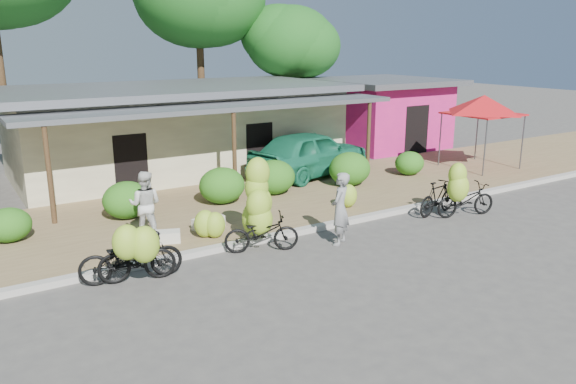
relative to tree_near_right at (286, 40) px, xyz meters
The scene contains 26 objects.
ground 17.11m from the tree_near_right, 116.58° to the right, with size 100.00×100.00×0.00m, color #464441.
sidewalk 13.08m from the tree_near_right, 127.25° to the right, with size 60.00×6.00×0.12m, color #8F744D.
curb 15.41m from the tree_near_right, 120.10° to the right, with size 60.00×0.25×0.15m, color #A8A399.
shop_main 8.84m from the tree_near_right, 153.26° to the right, with size 13.00×8.50×3.35m.
shop_pink 5.90m from the tree_near_right, 48.65° to the right, with size 6.00×6.00×3.25m.
tree_near_right is the anchor object (origin of this frame).
hedge_0 17.60m from the tree_near_right, 146.18° to the right, with size 1.11×1.00×0.86m, color #1D5513.
hedge_1 14.99m from the tree_near_right, 140.48° to the right, with size 1.35×1.22×1.05m, color #1D5513.
hedge_2 12.99m from the tree_near_right, 131.47° to the right, with size 1.44×1.29×1.12m, color #1D5513.
hedge_3 11.83m from the tree_near_right, 124.27° to the right, with size 1.45×1.30×1.13m, color #1D5513.
hedge_4 10.98m from the tree_near_right, 109.45° to the right, with size 1.49×1.34×1.16m, color #1D5513.
hedge_5 10.47m from the tree_near_right, 92.72° to the right, with size 1.13×1.02×0.88m, color #1D5513.
red_canopy 10.64m from the tree_near_right, 73.99° to the right, with size 3.50×3.50×2.86m.
bike_far_left 18.66m from the tree_near_right, 132.75° to the right, with size 2.13×1.46×1.48m.
bike_left 18.55m from the tree_near_right, 131.92° to the right, with size 1.85×1.28×1.41m.
bike_center 16.25m from the tree_near_right, 124.53° to the right, with size 1.92×1.48×2.24m.
bike_right 14.54m from the tree_near_right, 102.60° to the right, with size 1.77×1.30×1.67m.
bike_far_right 14.82m from the tree_near_right, 100.21° to the right, with size 1.99×1.08×0.99m.
loose_banana_a 16.04m from the tree_near_right, 129.87° to the right, with size 0.58×0.49×0.72m, color #98CC33.
loose_banana_b 16.05m from the tree_near_right, 128.90° to the right, with size 0.54×0.46×0.68m, color #98CC33.
loose_banana_c 13.49m from the tree_near_right, 113.62° to the right, with size 0.57×0.48×0.71m, color #98CC33.
sack_near 15.42m from the tree_near_right, 130.31° to the right, with size 0.85×0.40×0.30m, color beige.
sack_far 16.61m from the tree_near_right, 133.10° to the right, with size 0.75×0.38×0.28m, color beige.
vendor 16.04m from the tree_near_right, 117.13° to the right, with size 0.68×0.45×1.86m, color gray.
bystander 16.16m from the tree_near_right, 135.33° to the right, with size 0.84×0.65×1.73m, color silver.
teal_van 9.41m from the tree_near_right, 116.12° to the right, with size 2.03×5.06×1.72m, color #186D4D.
Camera 1 is at (-8.03, -9.83, 4.96)m, focal length 35.00 mm.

